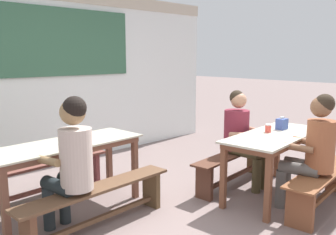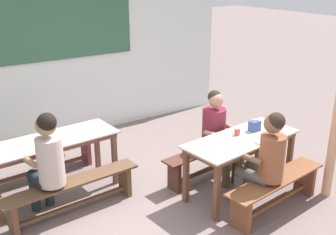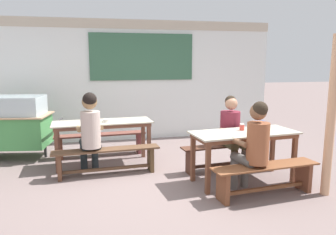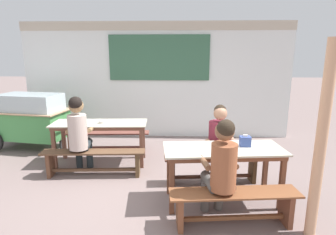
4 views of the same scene
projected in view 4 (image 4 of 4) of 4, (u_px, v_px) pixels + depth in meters
ground_plane at (141, 190)px, 4.12m from camera, size 40.00×40.00×0.00m
backdrop_wall at (156, 78)px, 6.55m from camera, size 6.20×0.23×2.67m
dining_table_far at (100, 127)px, 5.00m from camera, size 1.70×0.71×0.76m
dining_table_near at (223, 154)px, 3.67m from camera, size 1.61×0.79×0.76m
bench_far_back at (107, 138)px, 5.63m from camera, size 1.70×0.37×0.42m
bench_far_front at (94, 159)px, 4.54m from camera, size 1.67×0.36×0.42m
bench_near_back at (213, 166)px, 4.30m from camera, size 1.51×0.40×0.42m
bench_near_front at (234, 204)px, 3.21m from camera, size 1.51×0.47×0.42m
food_cart at (31, 117)px, 5.83m from camera, size 1.84×1.07×1.15m
person_near_front at (221, 166)px, 3.18m from camera, size 0.45×0.57×1.28m
person_left_back_turned at (79, 131)px, 4.50m from camera, size 0.44×0.55×1.32m
person_right_near_table at (220, 142)px, 4.14m from camera, size 0.44×0.59×1.23m
tissue_box at (245, 141)px, 3.70m from camera, size 0.14×0.10×0.16m
condiment_jar at (223, 142)px, 3.74m from camera, size 0.07×0.07×0.10m
soup_bowl at (103, 122)px, 4.92m from camera, size 0.14×0.14×0.05m
wooden_support_post at (321, 144)px, 2.87m from camera, size 0.12×0.12×2.12m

